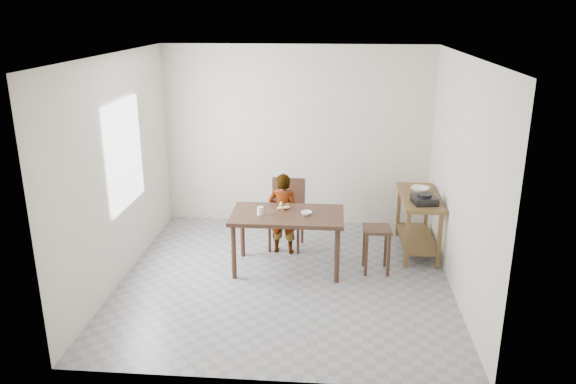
# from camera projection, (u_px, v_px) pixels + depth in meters

# --- Properties ---
(floor) EXTENTS (4.00, 4.00, 0.04)m
(floor) POSITION_uv_depth(u_px,v_px,m) (285.00, 280.00, 6.94)
(floor) COLOR gray
(floor) RESTS_ON ground
(ceiling) EXTENTS (4.00, 4.00, 0.04)m
(ceiling) POSITION_uv_depth(u_px,v_px,m) (285.00, 53.00, 6.09)
(ceiling) COLOR white
(ceiling) RESTS_ON wall_back
(wall_back) EXTENTS (4.00, 0.04, 2.70)m
(wall_back) POSITION_uv_depth(u_px,v_px,m) (297.00, 136.00, 8.43)
(wall_back) COLOR beige
(wall_back) RESTS_ON ground
(wall_front) EXTENTS (4.00, 0.04, 2.70)m
(wall_front) POSITION_uv_depth(u_px,v_px,m) (263.00, 243.00, 4.60)
(wall_front) COLOR beige
(wall_front) RESTS_ON ground
(wall_left) EXTENTS (0.04, 4.00, 2.70)m
(wall_left) POSITION_uv_depth(u_px,v_px,m) (116.00, 170.00, 6.67)
(wall_left) COLOR beige
(wall_left) RESTS_ON ground
(wall_right) EXTENTS (0.04, 4.00, 2.70)m
(wall_right) POSITION_uv_depth(u_px,v_px,m) (462.00, 178.00, 6.35)
(wall_right) COLOR beige
(wall_right) RESTS_ON ground
(window_pane) EXTENTS (0.02, 1.10, 1.30)m
(window_pane) POSITION_uv_depth(u_px,v_px,m) (125.00, 154.00, 6.81)
(window_pane) COLOR white
(window_pane) RESTS_ON wall_left
(dining_table) EXTENTS (1.40, 0.80, 0.75)m
(dining_table) POSITION_uv_depth(u_px,v_px,m) (287.00, 241.00, 7.10)
(dining_table) COLOR #392318
(dining_table) RESTS_ON floor
(prep_counter) EXTENTS (0.50, 1.20, 0.80)m
(prep_counter) POSITION_uv_depth(u_px,v_px,m) (418.00, 223.00, 7.62)
(prep_counter) COLOR brown
(prep_counter) RESTS_ON floor
(child) EXTENTS (0.44, 0.32, 1.12)m
(child) POSITION_uv_depth(u_px,v_px,m) (283.00, 214.00, 7.53)
(child) COLOR silver
(child) RESTS_ON floor
(dining_chair) EXTENTS (0.50, 0.50, 0.95)m
(dining_chair) POSITION_uv_depth(u_px,v_px,m) (286.00, 215.00, 7.71)
(dining_chair) COLOR #392318
(dining_chair) RESTS_ON floor
(stool) EXTENTS (0.35, 0.35, 0.59)m
(stool) POSITION_uv_depth(u_px,v_px,m) (376.00, 250.00, 7.05)
(stool) COLOR #392318
(stool) RESTS_ON floor
(glass_tumbler) EXTENTS (0.11, 0.11, 0.10)m
(glass_tumbler) POSITION_uv_depth(u_px,v_px,m) (260.00, 211.00, 6.94)
(glass_tumbler) COLOR silver
(glass_tumbler) RESTS_ON dining_table
(small_bowl) EXTENTS (0.14, 0.14, 0.04)m
(small_bowl) POSITION_uv_depth(u_px,v_px,m) (306.00, 213.00, 6.94)
(small_bowl) COLOR white
(small_bowl) RESTS_ON dining_table
(banana) EXTENTS (0.20, 0.16, 0.06)m
(banana) POSITION_uv_depth(u_px,v_px,m) (283.00, 207.00, 7.11)
(banana) COLOR #F1DF58
(banana) RESTS_ON dining_table
(serving_bowl) EXTENTS (0.32, 0.32, 0.06)m
(serving_bowl) POSITION_uv_depth(u_px,v_px,m) (420.00, 189.00, 7.66)
(serving_bowl) COLOR white
(serving_bowl) RESTS_ON prep_counter
(gas_burner) EXTENTS (0.34, 0.34, 0.10)m
(gas_burner) POSITION_uv_depth(u_px,v_px,m) (424.00, 200.00, 7.18)
(gas_burner) COLOR black
(gas_burner) RESTS_ON prep_counter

